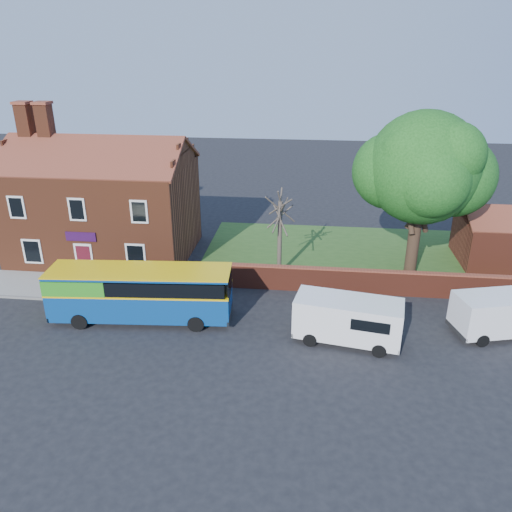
# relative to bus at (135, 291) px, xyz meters

# --- Properties ---
(ground) EXTENTS (120.00, 120.00, 0.00)m
(ground) POSITION_rel_bus_xyz_m (1.82, -2.49, -1.70)
(ground) COLOR black
(ground) RESTS_ON ground
(pavement) EXTENTS (18.00, 3.50, 0.12)m
(pavement) POSITION_rel_bus_xyz_m (-5.18, 3.26, -1.64)
(pavement) COLOR gray
(pavement) RESTS_ON ground
(kerb) EXTENTS (18.00, 0.15, 0.14)m
(kerb) POSITION_rel_bus_xyz_m (-5.18, 1.51, -1.63)
(kerb) COLOR slate
(kerb) RESTS_ON ground
(grass_strip) EXTENTS (26.00, 12.00, 0.04)m
(grass_strip) POSITION_rel_bus_xyz_m (14.82, 10.51, -1.68)
(grass_strip) COLOR #426B28
(grass_strip) RESTS_ON ground
(shop_building) EXTENTS (12.30, 8.13, 10.50)m
(shop_building) POSITION_rel_bus_xyz_m (-5.21, 9.01, 1.71)
(shop_building) COLOR brown
(shop_building) RESTS_ON ground
(boundary_wall) EXTENTS (22.00, 0.38, 1.60)m
(boundary_wall) POSITION_rel_bus_xyz_m (14.82, 4.51, -0.89)
(boundary_wall) COLOR maroon
(boundary_wall) RESTS_ON ground
(bus) EXTENTS (9.99, 3.20, 3.00)m
(bus) POSITION_rel_bus_xyz_m (0.00, 0.00, 0.00)
(bus) COLOR navy
(bus) RESTS_ON ground
(van_near) EXTENTS (5.64, 3.04, 2.35)m
(van_near) POSITION_rel_bus_xyz_m (11.46, -0.96, -0.39)
(van_near) COLOR white
(van_near) RESTS_ON ground
(van_far) EXTENTS (5.54, 3.33, 2.27)m
(van_far) POSITION_rel_bus_xyz_m (19.60, 0.65, -0.43)
(van_far) COLOR white
(van_far) RESTS_ON ground
(large_tree) EXTENTS (8.73, 6.91, 10.65)m
(large_tree) POSITION_rel_bus_xyz_m (16.11, 7.77, 5.27)
(large_tree) COLOR black
(large_tree) RESTS_ON ground
(bare_tree) EXTENTS (2.08, 2.48, 5.56)m
(bare_tree) POSITION_rel_bus_xyz_m (7.44, 6.59, 1.15)
(bare_tree) COLOR #4C4238
(bare_tree) RESTS_ON ground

